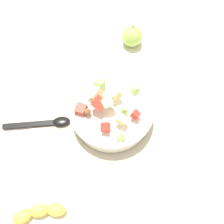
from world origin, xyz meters
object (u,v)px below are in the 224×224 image
object	(u,v)px
salad_bowl	(112,113)
whole_apple	(132,36)
banana_whole	(39,212)
serving_spoon	(47,123)

from	to	relation	value
salad_bowl	whole_apple	world-z (taller)	salad_bowl
banana_whole	salad_bowl	bearing A→B (deg)	-149.98
salad_bowl	banana_whole	bearing A→B (deg)	30.02
salad_bowl	whole_apple	xyz separation A→B (m)	(-0.22, -0.27, -0.00)
salad_bowl	banana_whole	xyz separation A→B (m)	(0.31, 0.18, -0.03)
serving_spoon	banana_whole	xyz separation A→B (m)	(0.11, 0.26, 0.01)
salad_bowl	serving_spoon	distance (m)	0.22
whole_apple	banana_whole	world-z (taller)	whole_apple
serving_spoon	salad_bowl	bearing A→B (deg)	158.98
whole_apple	banana_whole	bearing A→B (deg)	40.16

